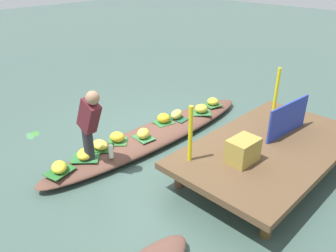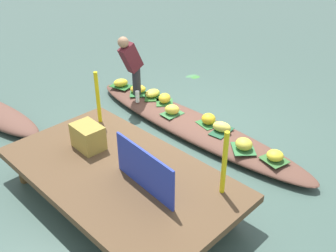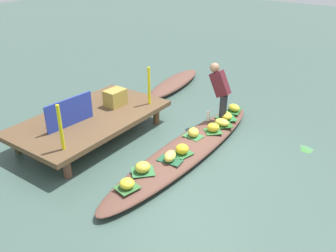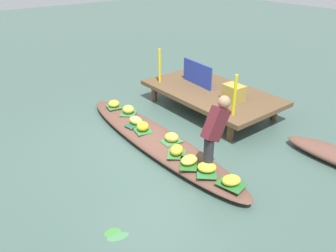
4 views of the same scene
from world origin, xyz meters
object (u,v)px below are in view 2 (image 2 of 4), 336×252
(banana_bunch_2, at_px, (121,83))
(vendor_person, at_px, (131,62))
(banana_bunch_6, at_px, (275,155))
(water_bottle, at_px, (137,97))
(banana_bunch_1, at_px, (222,127))
(banana_bunch_7, at_px, (138,89))
(vendor_boat, at_px, (191,125))
(banana_bunch_3, at_px, (153,93))
(banana_bunch_5, at_px, (209,119))
(banana_bunch_4, at_px, (244,144))
(produce_crate, at_px, (88,137))
(market_banner, at_px, (144,170))
(banana_bunch_0, at_px, (172,109))
(banana_bunch_8, at_px, (165,98))

(banana_bunch_2, bearing_deg, vendor_person, 166.82)
(banana_bunch_6, height_order, water_bottle, water_bottle)
(banana_bunch_1, xyz_separation_m, banana_bunch_7, (2.09, -0.03, -0.01))
(vendor_boat, relative_size, banana_bunch_1, 15.40)
(banana_bunch_3, distance_m, banana_bunch_7, 0.35)
(banana_bunch_3, xyz_separation_m, banana_bunch_5, (-1.44, 0.06, 0.02))
(banana_bunch_6, bearing_deg, banana_bunch_4, 9.13)
(banana_bunch_5, xyz_separation_m, banana_bunch_7, (1.78, 0.02, -0.02))
(produce_crate, bearing_deg, banana_bunch_1, -111.74)
(banana_bunch_1, relative_size, produce_crate, 0.70)
(banana_bunch_2, xyz_separation_m, banana_bunch_3, (-0.81, -0.12, -0.01))
(banana_bunch_7, bearing_deg, market_banner, 140.17)
(banana_bunch_5, height_order, vendor_person, vendor_person)
(banana_bunch_0, relative_size, vendor_person, 0.21)
(banana_bunch_0, xyz_separation_m, vendor_person, (1.05, 0.01, 0.60))
(banana_bunch_7, height_order, water_bottle, water_bottle)
(vendor_person, xyz_separation_m, produce_crate, (-1.24, 1.87, -0.25))
(banana_bunch_6, relative_size, vendor_person, 0.20)
(banana_bunch_7, xyz_separation_m, banana_bunch_8, (-0.69, -0.06, 0.02))
(banana_bunch_3, relative_size, banana_bunch_7, 1.01)
(vendor_boat, relative_size, water_bottle, 21.02)
(banana_bunch_5, bearing_deg, banana_bunch_6, 174.16)
(banana_bunch_0, distance_m, produce_crate, 1.92)
(banana_bunch_5, bearing_deg, banana_bunch_0, 14.81)
(banana_bunch_7, bearing_deg, water_bottle, 137.46)
(banana_bunch_0, height_order, market_banner, market_banner)
(banana_bunch_2, xyz_separation_m, market_banner, (-2.97, 2.04, 0.46))
(banana_bunch_0, xyz_separation_m, banana_bunch_3, (0.75, -0.24, -0.02))
(banana_bunch_8, bearing_deg, banana_bunch_2, 5.20)
(vendor_person, distance_m, market_banner, 3.12)
(vendor_boat, height_order, banana_bunch_4, banana_bunch_4)
(banana_bunch_1, height_order, banana_bunch_8, banana_bunch_8)
(vendor_boat, distance_m, vendor_person, 1.64)
(banana_bunch_5, relative_size, vendor_person, 0.20)
(banana_bunch_8, bearing_deg, vendor_person, 19.53)
(banana_bunch_5, xyz_separation_m, produce_crate, (0.49, 2.06, 0.35))
(water_bottle, bearing_deg, banana_bunch_2, -16.45)
(banana_bunch_8, distance_m, produce_crate, 2.21)
(banana_bunch_7, bearing_deg, vendor_person, 104.97)
(banana_bunch_7, bearing_deg, banana_bunch_2, 5.88)
(vendor_person, bearing_deg, banana_bunch_8, -160.47)
(banana_bunch_6, distance_m, water_bottle, 2.83)
(banana_bunch_8, relative_size, water_bottle, 1.12)
(banana_bunch_4, xyz_separation_m, produce_crate, (1.35, 1.84, 0.35))
(banana_bunch_5, xyz_separation_m, vendor_person, (1.73, 0.19, 0.59))
(banana_bunch_7, bearing_deg, banana_bunch_4, 175.71)
(banana_bunch_6, relative_size, banana_bunch_8, 0.97)
(produce_crate, bearing_deg, banana_bunch_5, -103.31)
(banana_bunch_5, xyz_separation_m, banana_bunch_6, (-1.36, 0.14, -0.02))
(vendor_boat, bearing_deg, vendor_person, 4.19)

